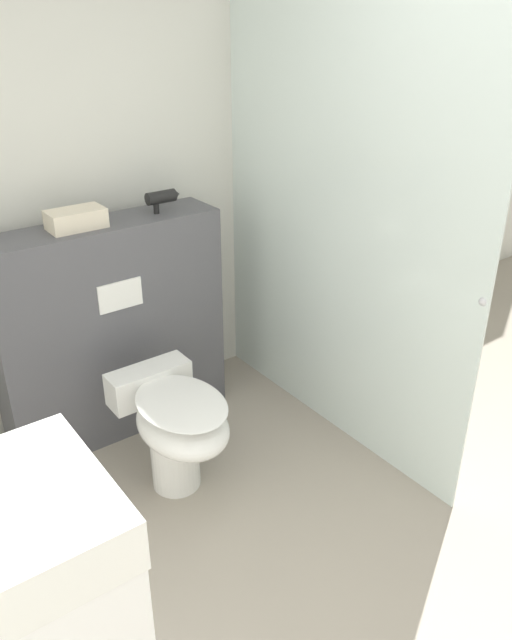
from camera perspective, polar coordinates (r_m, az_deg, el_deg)
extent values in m
cube|color=silver|center=(3.30, -12.47, 12.54)|extent=(8.00, 0.06, 2.50)
cube|color=#4C4C51|center=(3.22, -12.99, -0.95)|extent=(1.15, 0.28, 1.12)
cube|color=white|center=(3.00, -12.30, 2.20)|extent=(0.22, 0.01, 0.14)
cube|color=silver|center=(3.01, 7.34, 7.74)|extent=(0.01, 1.71, 2.11)
sphere|color=#B2B2B7|center=(2.54, 20.08, 1.61)|extent=(0.04, 0.04, 0.04)
cylinder|color=white|center=(2.96, -7.42, -11.82)|extent=(0.22, 0.22, 0.37)
ellipsoid|color=white|center=(2.78, -6.75, -9.42)|extent=(0.37, 0.51, 0.21)
ellipsoid|color=white|center=(2.71, -6.88, -7.50)|extent=(0.36, 0.50, 0.02)
cube|color=white|center=(2.97, -9.75, -5.68)|extent=(0.39, 0.14, 0.16)
cylinder|color=black|center=(3.10, -8.69, 11.05)|extent=(0.15, 0.06, 0.06)
cone|color=black|center=(3.14, -7.25, 11.34)|extent=(0.03, 0.05, 0.05)
cylinder|color=black|center=(3.10, -9.11, 10.22)|extent=(0.03, 0.03, 0.07)
cube|color=beige|center=(2.95, -16.14, 8.87)|extent=(0.25, 0.15, 0.09)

